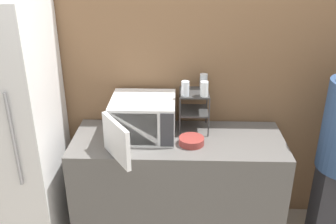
{
  "coord_description": "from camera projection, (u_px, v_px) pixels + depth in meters",
  "views": [
    {
      "loc": [
        0.0,
        -2.2,
        2.26
      ],
      "look_at": [
        -0.07,
        0.35,
        1.11
      ],
      "focal_mm": 40.0,
      "sensor_mm": 36.0,
      "label": 1
    }
  ],
  "objects": [
    {
      "name": "glass_front_right",
      "position": [
        204.0,
        89.0,
        2.76
      ],
      "size": [
        0.06,
        0.06,
        0.11
      ],
      "color": "silver",
      "rests_on": "dish_rack"
    },
    {
      "name": "dish_rack",
      "position": [
        193.0,
        103.0,
        2.9
      ],
      "size": [
        0.23,
        0.25,
        0.32
      ],
      "color": "#333333",
      "rests_on": "counter"
    },
    {
      "name": "bowl",
      "position": [
        191.0,
        141.0,
        2.76
      ],
      "size": [
        0.19,
        0.19,
        0.05
      ],
      "color": "maroon",
      "rests_on": "counter"
    },
    {
      "name": "counter",
      "position": [
        177.0,
        188.0,
        3.03
      ],
      "size": [
        1.61,
        0.63,
        0.9
      ],
      "color": "#595654",
      "rests_on": "ground_plane"
    },
    {
      "name": "glass_front_left",
      "position": [
        185.0,
        89.0,
        2.77
      ],
      "size": [
        0.06,
        0.06,
        0.11
      ],
      "color": "silver",
      "rests_on": "dish_rack"
    },
    {
      "name": "microwave",
      "position": [
        142.0,
        118.0,
        2.84
      ],
      "size": [
        0.51,
        0.77,
        0.3
      ],
      "color": "silver",
      "rests_on": "counter"
    },
    {
      "name": "glass_back_right",
      "position": [
        203.0,
        81.0,
        2.92
      ],
      "size": [
        0.06,
        0.06,
        0.11
      ],
      "color": "silver",
      "rests_on": "dish_rack"
    },
    {
      "name": "wall_back",
      "position": [
        178.0,
        74.0,
        3.01
      ],
      "size": [
        8.0,
        0.06,
        2.6
      ],
      "color": "brown",
      "rests_on": "ground_plane"
    },
    {
      "name": "refrigerator",
      "position": [
        5.0,
        129.0,
        2.83
      ],
      "size": [
        0.74,
        0.71,
        1.95
      ],
      "color": "white",
      "rests_on": "ground_plane"
    }
  ]
}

